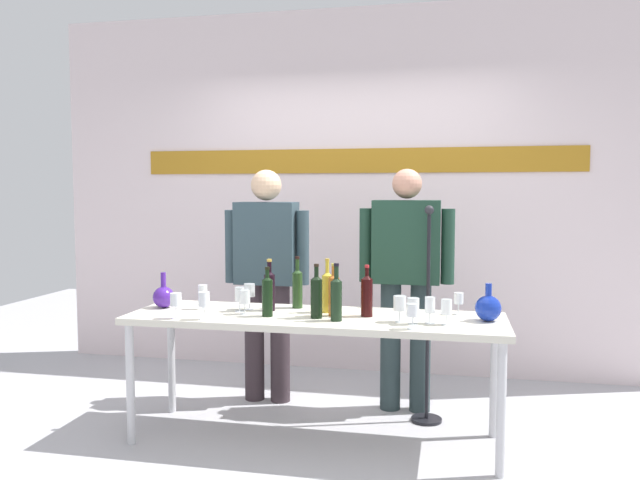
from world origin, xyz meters
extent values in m
plane|color=#ADACB2|center=(0.00, 0.00, 0.00)|extent=(10.00, 10.00, 0.00)
cube|color=silver|center=(0.00, 1.59, 1.50)|extent=(5.19, 0.10, 3.00)
cube|color=#AD741B|center=(0.00, 1.53, 1.76)|extent=(3.63, 0.01, 0.20)
cube|color=beige|center=(0.00, 0.00, 0.75)|extent=(2.24, 0.66, 0.04)
cylinder|color=silver|center=(-1.06, -0.28, 0.36)|extent=(0.05, 0.05, 0.73)
cylinder|color=silver|center=(1.06, -0.28, 0.36)|extent=(0.05, 0.05, 0.73)
cylinder|color=silver|center=(-1.06, 0.28, 0.36)|extent=(0.05, 0.05, 0.73)
cylinder|color=silver|center=(1.06, 0.28, 0.36)|extent=(0.05, 0.05, 0.73)
sphere|color=#482091|center=(-0.99, 0.04, 0.83)|extent=(0.14, 0.14, 0.14)
cylinder|color=#482091|center=(-0.99, 0.04, 0.94)|extent=(0.03, 0.03, 0.10)
sphere|color=#152E9E|center=(1.00, 0.04, 0.84)|extent=(0.15, 0.15, 0.15)
cylinder|color=#152E9E|center=(1.00, 0.04, 0.94)|extent=(0.04, 0.04, 0.08)
cylinder|color=#35292F|center=(-0.59, 0.65, 0.42)|extent=(0.14, 0.14, 0.85)
cylinder|color=#35292F|center=(-0.40, 0.65, 0.42)|extent=(0.14, 0.14, 0.85)
cube|color=#31454E|center=(-0.49, 0.65, 1.14)|extent=(0.43, 0.22, 0.58)
cylinder|color=#31454E|center=(-0.76, 0.65, 1.11)|extent=(0.09, 0.09, 0.52)
cylinder|color=#31454E|center=(-0.23, 0.65, 1.11)|extent=(0.09, 0.09, 0.52)
sphere|color=beige|center=(-0.49, 0.65, 1.55)|extent=(0.22, 0.22, 0.22)
cylinder|color=#273638|center=(0.39, 0.65, 0.44)|extent=(0.14, 0.14, 0.88)
cylinder|color=#273638|center=(0.59, 0.65, 0.44)|extent=(0.14, 0.14, 0.88)
cube|color=#1D3C2D|center=(0.49, 0.65, 1.16)|extent=(0.45, 0.22, 0.56)
cylinder|color=#1D3C2D|center=(0.22, 0.65, 1.14)|extent=(0.09, 0.09, 0.50)
cylinder|color=#1D3C2D|center=(0.77, 0.65, 1.14)|extent=(0.09, 0.09, 0.50)
sphere|color=tan|center=(0.49, 0.65, 1.55)|extent=(0.20, 0.20, 0.20)
cylinder|color=gold|center=(0.05, 0.11, 0.88)|extent=(0.06, 0.06, 0.23)
cone|color=gold|center=(0.05, 0.11, 1.00)|extent=(0.06, 0.06, 0.03)
cylinder|color=gold|center=(0.05, 0.11, 1.04)|extent=(0.02, 0.02, 0.09)
cylinder|color=gold|center=(0.05, 0.11, 1.09)|extent=(0.03, 0.03, 0.02)
cylinder|color=black|center=(0.31, 0.03, 0.88)|extent=(0.07, 0.07, 0.22)
cone|color=black|center=(0.31, 0.03, 1.00)|extent=(0.07, 0.07, 0.03)
cylinder|color=black|center=(0.31, 0.03, 1.02)|extent=(0.02, 0.02, 0.07)
cylinder|color=#B12025|center=(0.31, 0.03, 1.06)|extent=(0.03, 0.03, 0.02)
cylinder|color=black|center=(0.15, -0.13, 0.88)|extent=(0.07, 0.07, 0.23)
cone|color=black|center=(0.15, -0.13, 1.00)|extent=(0.07, 0.07, 0.03)
cylinder|color=black|center=(0.15, -0.13, 1.04)|extent=(0.03, 0.03, 0.09)
cylinder|color=black|center=(0.15, -0.13, 1.09)|extent=(0.03, 0.03, 0.02)
cylinder|color=#233F1C|center=(-0.16, 0.21, 0.88)|extent=(0.06, 0.06, 0.22)
cone|color=#233F1C|center=(-0.16, 0.21, 1.00)|extent=(0.06, 0.06, 0.03)
cylinder|color=#233F1C|center=(-0.16, 0.21, 1.03)|extent=(0.02, 0.02, 0.09)
cylinder|color=black|center=(-0.16, 0.21, 1.09)|extent=(0.03, 0.03, 0.02)
cylinder|color=#CA6821|center=(0.11, 0.01, 0.88)|extent=(0.07, 0.07, 0.23)
cone|color=#CA6821|center=(0.11, 0.01, 1.01)|extent=(0.07, 0.07, 0.03)
cylinder|color=#CA6821|center=(0.11, 0.01, 1.03)|extent=(0.03, 0.03, 0.07)
cylinder|color=gold|center=(0.11, 0.01, 1.07)|extent=(0.03, 0.03, 0.02)
cylinder|color=black|center=(0.03, -0.08, 0.88)|extent=(0.07, 0.07, 0.23)
cone|color=black|center=(0.03, -0.08, 1.01)|extent=(0.07, 0.07, 0.03)
cylinder|color=black|center=(0.03, -0.08, 1.03)|extent=(0.03, 0.03, 0.07)
cylinder|color=black|center=(0.03, -0.08, 1.08)|extent=(0.03, 0.03, 0.02)
cylinder|color=black|center=(-0.27, -0.09, 0.87)|extent=(0.06, 0.06, 0.22)
cone|color=black|center=(-0.27, -0.09, 0.99)|extent=(0.06, 0.06, 0.03)
cylinder|color=black|center=(-0.27, -0.09, 1.01)|extent=(0.02, 0.02, 0.06)
cylinder|color=black|center=(-0.27, -0.09, 1.05)|extent=(0.03, 0.03, 0.02)
cylinder|color=black|center=(-0.31, 0.09, 0.88)|extent=(0.07, 0.07, 0.22)
cone|color=black|center=(-0.31, 0.09, 1.00)|extent=(0.07, 0.07, 0.03)
cylinder|color=black|center=(-0.31, 0.09, 1.03)|extent=(0.03, 0.03, 0.08)
cylinder|color=gold|center=(-0.31, 0.09, 1.08)|extent=(0.03, 0.03, 0.02)
cylinder|color=white|center=(-0.77, -0.26, 0.77)|extent=(0.06, 0.06, 0.00)
cylinder|color=white|center=(-0.77, -0.26, 0.81)|extent=(0.01, 0.01, 0.07)
cylinder|color=white|center=(-0.77, -0.26, 0.88)|extent=(0.07, 0.07, 0.07)
cylinder|color=white|center=(-0.60, -0.25, 0.77)|extent=(0.06, 0.06, 0.00)
cylinder|color=white|center=(-0.60, -0.25, 0.81)|extent=(0.01, 0.01, 0.08)
cylinder|color=white|center=(-0.60, -0.25, 0.89)|extent=(0.07, 0.07, 0.08)
cylinder|color=white|center=(-0.42, -0.05, 0.77)|extent=(0.06, 0.06, 0.00)
cylinder|color=white|center=(-0.42, -0.05, 0.80)|extent=(0.01, 0.01, 0.06)
cylinder|color=white|center=(-0.42, -0.05, 0.87)|extent=(0.06, 0.06, 0.08)
cylinder|color=white|center=(-0.48, 0.02, 0.77)|extent=(0.06, 0.06, 0.00)
cylinder|color=white|center=(-0.48, 0.02, 0.80)|extent=(0.01, 0.01, 0.06)
cylinder|color=white|center=(-0.48, 0.02, 0.87)|extent=(0.06, 0.06, 0.09)
cylinder|color=white|center=(-0.73, 0.05, 0.77)|extent=(0.06, 0.06, 0.00)
cylinder|color=white|center=(-0.73, 0.05, 0.81)|extent=(0.01, 0.01, 0.08)
cylinder|color=white|center=(-0.73, 0.05, 0.88)|extent=(0.06, 0.06, 0.07)
cylinder|color=white|center=(-0.44, 0.10, 0.77)|extent=(0.05, 0.05, 0.00)
cylinder|color=white|center=(-0.44, 0.10, 0.81)|extent=(0.01, 0.01, 0.08)
cylinder|color=white|center=(-0.44, 0.10, 0.89)|extent=(0.07, 0.07, 0.08)
cylinder|color=white|center=(0.59, -0.14, 0.77)|extent=(0.05, 0.05, 0.00)
cylinder|color=white|center=(0.59, -0.14, 0.81)|extent=(0.01, 0.01, 0.08)
cylinder|color=white|center=(0.59, -0.14, 0.88)|extent=(0.07, 0.07, 0.07)
cylinder|color=white|center=(0.51, -0.09, 0.77)|extent=(0.06, 0.06, 0.00)
cylinder|color=white|center=(0.51, -0.09, 0.80)|extent=(0.01, 0.01, 0.06)
cylinder|color=white|center=(0.51, -0.09, 0.87)|extent=(0.07, 0.07, 0.08)
cylinder|color=white|center=(0.84, 0.21, 0.77)|extent=(0.05, 0.05, 0.00)
cylinder|color=white|center=(0.84, 0.21, 0.80)|extent=(0.01, 0.01, 0.06)
cylinder|color=white|center=(0.84, 0.21, 0.86)|extent=(0.06, 0.06, 0.07)
cylinder|color=white|center=(0.68, -0.09, 0.77)|extent=(0.06, 0.06, 0.00)
cylinder|color=white|center=(0.68, -0.09, 0.80)|extent=(0.01, 0.01, 0.06)
cylinder|color=white|center=(0.68, -0.09, 0.87)|extent=(0.06, 0.06, 0.09)
cylinder|color=white|center=(0.77, -0.11, 0.77)|extent=(0.06, 0.06, 0.00)
cylinder|color=white|center=(0.77, -0.11, 0.80)|extent=(0.01, 0.01, 0.06)
cylinder|color=white|center=(0.77, -0.11, 0.87)|extent=(0.06, 0.06, 0.08)
cylinder|color=white|center=(0.59, -0.26, 0.77)|extent=(0.06, 0.06, 0.00)
cylinder|color=white|center=(0.59, -0.26, 0.80)|extent=(0.01, 0.01, 0.07)
cylinder|color=white|center=(0.59, -0.26, 0.87)|extent=(0.07, 0.07, 0.07)
cylinder|color=black|center=(0.65, 0.46, 0.01)|extent=(0.20, 0.20, 0.02)
cylinder|color=black|center=(0.65, 0.46, 0.68)|extent=(0.02, 0.02, 1.35)
sphere|color=#232328|center=(0.65, 0.46, 1.38)|extent=(0.06, 0.06, 0.06)
camera|label=1|loc=(0.79, -3.59, 1.50)|focal=35.10mm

